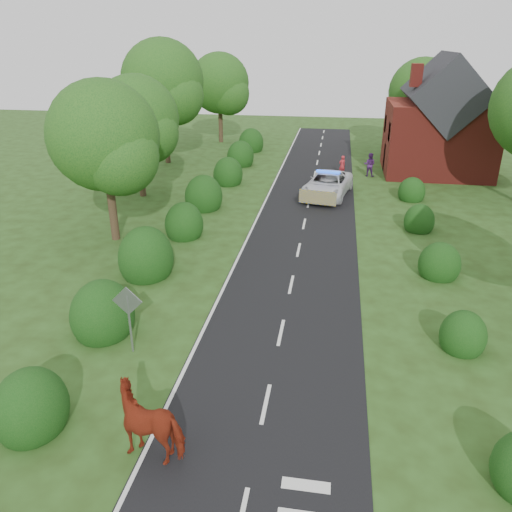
% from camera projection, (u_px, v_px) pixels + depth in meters
% --- Properties ---
extents(ground, '(120.00, 120.00, 0.00)m').
position_uv_depth(ground, '(266.00, 404.00, 14.98)').
color(ground, '#283D14').
extents(road, '(6.00, 70.00, 0.02)m').
position_uv_depth(road, '(303.00, 230.00, 28.53)').
color(road, black).
rests_on(road, ground).
extents(road_markings, '(4.96, 70.00, 0.01)m').
position_uv_depth(road_markings, '(270.00, 241.00, 26.89)').
color(road_markings, white).
rests_on(road_markings, road).
extents(hedgerow_left, '(2.75, 50.41, 3.00)m').
position_uv_depth(hedgerow_left, '(175.00, 232.00, 26.20)').
color(hedgerow_left, '#0F3B0F').
rests_on(hedgerow_left, ground).
extents(hedgerow_right, '(2.10, 45.78, 2.10)m').
position_uv_depth(hedgerow_right, '(435.00, 255.00, 23.93)').
color(hedgerow_right, '#0F3B0F').
rests_on(hedgerow_right, ground).
extents(tree_left_a, '(5.74, 5.60, 8.38)m').
position_uv_depth(tree_left_a, '(108.00, 141.00, 24.98)').
color(tree_left_a, '#332316').
rests_on(tree_left_a, ground).
extents(tree_left_b, '(5.74, 5.60, 8.07)m').
position_uv_depth(tree_left_b, '(139.00, 122.00, 32.55)').
color(tree_left_b, '#332316').
rests_on(tree_left_b, ground).
extents(tree_left_c, '(6.97, 6.80, 10.22)m').
position_uv_depth(tree_left_c, '(166.00, 85.00, 41.17)').
color(tree_left_c, '#332316').
rests_on(tree_left_c, ground).
extents(tree_left_d, '(6.15, 6.00, 8.89)m').
position_uv_depth(tree_left_d, '(222.00, 86.00, 50.23)').
color(tree_left_d, '#332316').
rests_on(tree_left_d, ground).
extents(tree_right_c, '(6.15, 6.00, 8.58)m').
position_uv_depth(tree_right_c, '(425.00, 94.00, 45.69)').
color(tree_right_c, '#332316').
rests_on(tree_right_c, ground).
extents(road_sign, '(1.06, 0.08, 2.53)m').
position_uv_depth(road_sign, '(128.00, 310.00, 16.85)').
color(road_sign, gray).
rests_on(road_sign, ground).
extents(house, '(8.00, 7.40, 9.17)m').
position_uv_depth(house, '(440.00, 125.00, 39.18)').
color(house, maroon).
rests_on(house, ground).
extents(cow, '(2.44, 1.44, 1.66)m').
position_uv_depth(cow, '(153.00, 423.00, 13.06)').
color(cow, maroon).
rests_on(cow, ground).
extents(police_van, '(3.74, 6.29, 1.78)m').
position_uv_depth(police_van, '(327.00, 185.00, 34.34)').
color(police_van, silver).
rests_on(police_van, ground).
extents(pedestrian_red, '(0.68, 0.63, 1.57)m').
position_uv_depth(pedestrian_red, '(342.00, 165.00, 39.61)').
color(pedestrian_red, '#B6272F').
rests_on(pedestrian_red, ground).
extents(pedestrian_purple, '(1.04, 0.89, 1.85)m').
position_uv_depth(pedestrian_purple, '(370.00, 165.00, 39.27)').
color(pedestrian_purple, '#451D5B').
rests_on(pedestrian_purple, ground).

